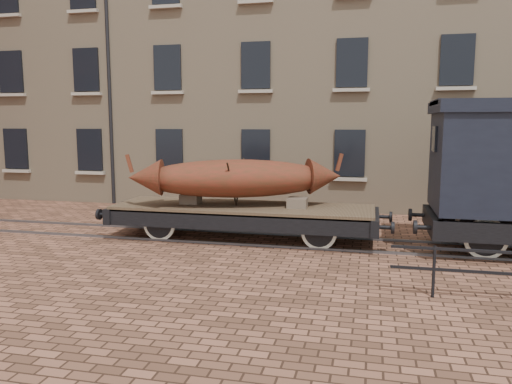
# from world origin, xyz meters

# --- Properties ---
(ground) EXTENTS (90.00, 90.00, 0.00)m
(ground) POSITION_xyz_m (0.00, 0.00, 0.00)
(ground) COLOR #533424
(warehouse_cream) EXTENTS (40.00, 10.19, 14.00)m
(warehouse_cream) POSITION_xyz_m (3.00, 9.99, 7.00)
(warehouse_cream) COLOR tan
(warehouse_cream) RESTS_ON ground
(rail_track) EXTENTS (30.00, 1.52, 0.06)m
(rail_track) POSITION_xyz_m (0.00, 0.00, 0.03)
(rail_track) COLOR #59595E
(rail_track) RESTS_ON ground
(flatcar_wagon) EXTENTS (8.24, 2.24, 1.24)m
(flatcar_wagon) POSITION_xyz_m (-1.73, 0.00, 0.78)
(flatcar_wagon) COLOR brown
(flatcar_wagon) RESTS_ON ground
(iron_boat) EXTENTS (6.01, 3.15, 1.48)m
(iron_boat) POSITION_xyz_m (-1.92, -0.00, 1.75)
(iron_boat) COLOR maroon
(iron_boat) RESTS_ON flatcar_wagon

